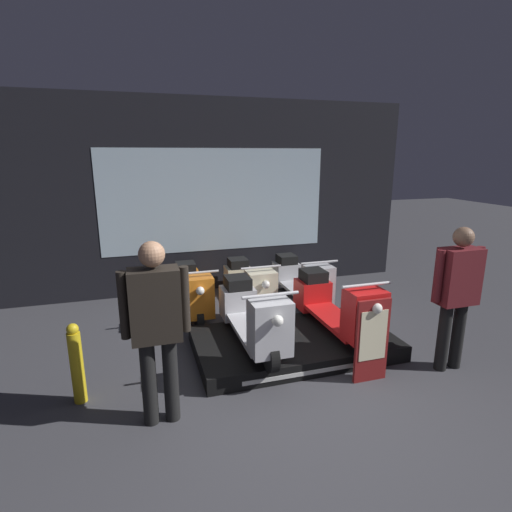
{
  "coord_description": "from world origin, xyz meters",
  "views": [
    {
      "loc": [
        -1.33,
        -2.76,
        2.3
      ],
      "look_at": [
        0.16,
        2.09,
        1.0
      ],
      "focal_mm": 28.0,
      "sensor_mm": 36.0,
      "label": 1
    }
  ],
  "objects_px": {
    "scooter_display_left": "(251,315)",
    "scooter_backrow_2": "(300,280)",
    "person_left_browsing": "(156,321)",
    "scooter_backrow_1": "(248,285)",
    "street_bollard": "(77,364)",
    "person_right_browsing": "(457,288)",
    "price_sign_board": "(372,340)",
    "scooter_display_right": "(335,305)",
    "scooter_backrow_0": "(191,290)"
  },
  "relations": [
    {
      "from": "scooter_display_right",
      "to": "scooter_backrow_0",
      "type": "xyz_separation_m",
      "value": [
        -1.52,
        1.58,
        -0.19
      ]
    },
    {
      "from": "person_left_browsing",
      "to": "street_bollard",
      "type": "relative_size",
      "value": 2.04
    },
    {
      "from": "scooter_backrow_2",
      "to": "person_left_browsing",
      "type": "bearing_deg",
      "value": -134.02
    },
    {
      "from": "scooter_backrow_0",
      "to": "scooter_backrow_2",
      "type": "height_order",
      "value": "same"
    },
    {
      "from": "scooter_display_right",
      "to": "scooter_backrow_1",
      "type": "relative_size",
      "value": 1.0
    },
    {
      "from": "person_left_browsing",
      "to": "price_sign_board",
      "type": "distance_m",
      "value": 2.18
    },
    {
      "from": "scooter_backrow_0",
      "to": "scooter_backrow_1",
      "type": "distance_m",
      "value": 0.88
    },
    {
      "from": "street_bollard",
      "to": "scooter_display_right",
      "type": "bearing_deg",
      "value": 7.13
    },
    {
      "from": "scooter_display_left",
      "to": "scooter_display_right",
      "type": "relative_size",
      "value": 1.0
    },
    {
      "from": "scooter_display_left",
      "to": "person_left_browsing",
      "type": "bearing_deg",
      "value": -141.05
    },
    {
      "from": "person_left_browsing",
      "to": "street_bollard",
      "type": "height_order",
      "value": "person_left_browsing"
    },
    {
      "from": "scooter_backrow_1",
      "to": "person_left_browsing",
      "type": "xyz_separation_m",
      "value": [
        -1.5,
        -2.46,
        0.62
      ]
    },
    {
      "from": "scooter_display_right",
      "to": "scooter_backrow_1",
      "type": "bearing_deg",
      "value": 112.23
    },
    {
      "from": "scooter_backrow_0",
      "to": "price_sign_board",
      "type": "relative_size",
      "value": 1.94
    },
    {
      "from": "scooter_backrow_2",
      "to": "price_sign_board",
      "type": "bearing_deg",
      "value": -95.89
    },
    {
      "from": "scooter_backrow_0",
      "to": "price_sign_board",
      "type": "xyz_separation_m",
      "value": [
        1.5,
        -2.42,
        0.12
      ]
    },
    {
      "from": "scooter_display_left",
      "to": "scooter_backrow_0",
      "type": "xyz_separation_m",
      "value": [
        -0.47,
        1.58,
        -0.19
      ]
    },
    {
      "from": "scooter_backrow_2",
      "to": "price_sign_board",
      "type": "distance_m",
      "value": 2.44
    },
    {
      "from": "person_left_browsing",
      "to": "price_sign_board",
      "type": "relative_size",
      "value": 1.82
    },
    {
      "from": "scooter_display_right",
      "to": "person_left_browsing",
      "type": "xyz_separation_m",
      "value": [
        -2.14,
        -0.88,
        0.43
      ]
    },
    {
      "from": "street_bollard",
      "to": "scooter_backrow_0",
      "type": "bearing_deg",
      "value": 55.19
    },
    {
      "from": "scooter_display_right",
      "to": "scooter_backrow_0",
      "type": "distance_m",
      "value": 2.2
    },
    {
      "from": "scooter_backrow_1",
      "to": "scooter_backrow_2",
      "type": "distance_m",
      "value": 0.88
    },
    {
      "from": "person_left_browsing",
      "to": "scooter_backrow_2",
      "type": "bearing_deg",
      "value": 45.98
    },
    {
      "from": "scooter_backrow_1",
      "to": "person_right_browsing",
      "type": "xyz_separation_m",
      "value": [
        1.59,
        -2.46,
        0.59
      ]
    },
    {
      "from": "scooter_backrow_1",
      "to": "street_bollard",
      "type": "relative_size",
      "value": 2.17
    },
    {
      "from": "scooter_backrow_0",
      "to": "price_sign_board",
      "type": "bearing_deg",
      "value": -58.18
    },
    {
      "from": "person_left_browsing",
      "to": "person_right_browsing",
      "type": "xyz_separation_m",
      "value": [
        3.09,
        -0.0,
        -0.03
      ]
    },
    {
      "from": "scooter_backrow_0",
      "to": "scooter_backrow_1",
      "type": "bearing_deg",
      "value": 0.0
    },
    {
      "from": "scooter_display_right",
      "to": "person_right_browsing",
      "type": "bearing_deg",
      "value": -42.77
    },
    {
      "from": "scooter_display_left",
      "to": "scooter_backrow_1",
      "type": "distance_m",
      "value": 1.64
    },
    {
      "from": "scooter_display_left",
      "to": "scooter_backrow_1",
      "type": "height_order",
      "value": "scooter_display_left"
    },
    {
      "from": "scooter_backrow_1",
      "to": "price_sign_board",
      "type": "relative_size",
      "value": 1.94
    },
    {
      "from": "scooter_display_left",
      "to": "price_sign_board",
      "type": "relative_size",
      "value": 1.94
    },
    {
      "from": "scooter_display_right",
      "to": "price_sign_board",
      "type": "relative_size",
      "value": 1.94
    },
    {
      "from": "street_bollard",
      "to": "scooter_backrow_1",
      "type": "bearing_deg",
      "value": 41.05
    },
    {
      "from": "scooter_display_right",
      "to": "scooter_display_left",
      "type": "bearing_deg",
      "value": 180.0
    },
    {
      "from": "person_left_browsing",
      "to": "scooter_display_right",
      "type": "bearing_deg",
      "value": 22.3
    },
    {
      "from": "scooter_display_left",
      "to": "street_bollard",
      "type": "bearing_deg",
      "value": -168.81
    },
    {
      "from": "scooter_display_left",
      "to": "price_sign_board",
      "type": "bearing_deg",
      "value": -39.22
    },
    {
      "from": "scooter_backrow_1",
      "to": "person_right_browsing",
      "type": "height_order",
      "value": "person_right_browsing"
    },
    {
      "from": "person_right_browsing",
      "to": "scooter_backrow_1",
      "type": "bearing_deg",
      "value": 122.99
    },
    {
      "from": "scooter_display_left",
      "to": "person_left_browsing",
      "type": "xyz_separation_m",
      "value": [
        -1.09,
        -0.88,
        0.43
      ]
    },
    {
      "from": "scooter_display_left",
      "to": "person_right_browsing",
      "type": "relative_size",
      "value": 1.1
    },
    {
      "from": "price_sign_board",
      "to": "scooter_backrow_1",
      "type": "bearing_deg",
      "value": 104.5
    },
    {
      "from": "scooter_display_left",
      "to": "scooter_backrow_2",
      "type": "distance_m",
      "value": 2.05
    },
    {
      "from": "price_sign_board",
      "to": "person_left_browsing",
      "type": "bearing_deg",
      "value": -179.16
    },
    {
      "from": "scooter_backrow_0",
      "to": "scooter_backrow_2",
      "type": "bearing_deg",
      "value": 0.0
    },
    {
      "from": "price_sign_board",
      "to": "street_bollard",
      "type": "height_order",
      "value": "price_sign_board"
    },
    {
      "from": "scooter_display_left",
      "to": "street_bollard",
      "type": "relative_size",
      "value": 2.17
    }
  ]
}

